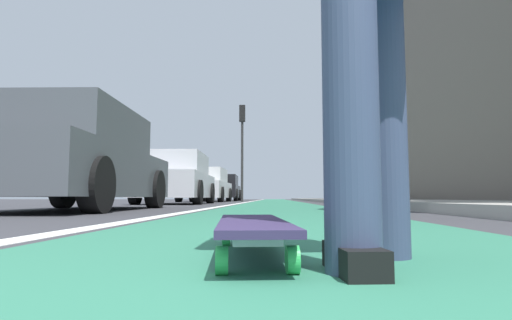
{
  "coord_description": "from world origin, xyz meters",
  "views": [
    {
      "loc": [
        -0.45,
        0.08,
        0.18
      ],
      "look_at": [
        12.72,
        0.64,
        1.38
      ],
      "focal_mm": 29.32,
      "sensor_mm": 36.0,
      "label": 1
    }
  ],
  "objects_px": {
    "traffic_light": "(242,135)",
    "parked_car_end": "(222,188)",
    "skateboard": "(252,227)",
    "parked_car_far": "(205,186)",
    "parked_car_near": "(76,161)",
    "parked_car_mid": "(177,180)"
  },
  "relations": [
    {
      "from": "parked_car_mid",
      "to": "traffic_light",
      "type": "xyz_separation_m",
      "value": [
        7.68,
        -1.36,
        2.48
      ]
    },
    {
      "from": "skateboard",
      "to": "parked_car_mid",
      "type": "xyz_separation_m",
      "value": [
        10.92,
        2.81,
        0.62
      ]
    },
    {
      "from": "parked_car_mid",
      "to": "parked_car_far",
      "type": "distance_m",
      "value": 6.44
    },
    {
      "from": "parked_car_far",
      "to": "traffic_light",
      "type": "xyz_separation_m",
      "value": [
        1.24,
        -1.56,
        2.48
      ]
    },
    {
      "from": "skateboard",
      "to": "parked_car_mid",
      "type": "distance_m",
      "value": 11.29
    },
    {
      "from": "parked_car_near",
      "to": "parked_car_mid",
      "type": "height_order",
      "value": "parked_car_near"
    },
    {
      "from": "parked_car_end",
      "to": "parked_car_near",
      "type": "bearing_deg",
      "value": -179.67
    },
    {
      "from": "skateboard",
      "to": "parked_car_end",
      "type": "bearing_deg",
      "value": 7.29
    },
    {
      "from": "parked_car_end",
      "to": "traffic_light",
      "type": "xyz_separation_m",
      "value": [
        -4.52,
        -1.51,
        2.47
      ]
    },
    {
      "from": "parked_car_far",
      "to": "traffic_light",
      "type": "height_order",
      "value": "traffic_light"
    },
    {
      "from": "traffic_light",
      "to": "parked_car_mid",
      "type": "bearing_deg",
      "value": 169.97
    },
    {
      "from": "parked_car_far",
      "to": "traffic_light",
      "type": "relative_size",
      "value": 0.95
    },
    {
      "from": "parked_car_mid",
      "to": "parked_car_end",
      "type": "bearing_deg",
      "value": 0.72
    },
    {
      "from": "parked_car_mid",
      "to": "parked_car_far",
      "type": "bearing_deg",
      "value": 1.77
    },
    {
      "from": "skateboard",
      "to": "parked_car_far",
      "type": "bearing_deg",
      "value": 9.82
    },
    {
      "from": "traffic_light",
      "to": "parked_car_end",
      "type": "bearing_deg",
      "value": 18.49
    },
    {
      "from": "parked_car_near",
      "to": "traffic_light",
      "type": "bearing_deg",
      "value": -5.78
    },
    {
      "from": "parked_car_near",
      "to": "parked_car_end",
      "type": "relative_size",
      "value": 0.92
    },
    {
      "from": "parked_car_near",
      "to": "parked_car_end",
      "type": "height_order",
      "value": "same"
    },
    {
      "from": "parked_car_far",
      "to": "parked_car_mid",
      "type": "bearing_deg",
      "value": -178.23
    },
    {
      "from": "skateboard",
      "to": "parked_car_end",
      "type": "height_order",
      "value": "parked_car_end"
    },
    {
      "from": "parked_car_near",
      "to": "parked_car_far",
      "type": "height_order",
      "value": "parked_car_near"
    }
  ]
}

